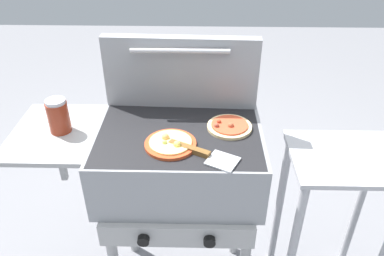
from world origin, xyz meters
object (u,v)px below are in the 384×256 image
at_px(pizza_pepperoni, 229,126).
at_px(sauce_jar, 58,116).
at_px(spatula, 203,154).
at_px(prep_table, 335,200).
at_px(grill, 176,163).
at_px(pizza_cheese, 170,143).

xyz_separation_m(pizza_pepperoni, sauce_jar, (-0.64, -0.03, 0.06)).
bearing_deg(spatula, prep_table, 14.26).
bearing_deg(prep_table, sauce_jar, 179.89).
bearing_deg(sauce_jar, prep_table, -0.11).
height_order(spatula, prep_table, spatula).
height_order(sauce_jar, spatula, sauce_jar).
distance_m(pizza_pepperoni, sauce_jar, 0.65).
xyz_separation_m(spatula, prep_table, (0.57, 0.14, -0.34)).
xyz_separation_m(grill, pizza_cheese, (-0.01, -0.08, 0.15)).
bearing_deg(prep_table, spatula, -165.74).
bearing_deg(spatula, grill, 126.77).
bearing_deg(pizza_pepperoni, sauce_jar, -177.26).
relative_size(pizza_pepperoni, prep_table, 0.22).
bearing_deg(spatula, sauce_jar, 164.83).
height_order(grill, pizza_pepperoni, pizza_pepperoni).
height_order(pizza_pepperoni, sauce_jar, sauce_jar).
distance_m(sauce_jar, prep_table, 1.18).
distance_m(pizza_cheese, sauce_jar, 0.44).
relative_size(pizza_cheese, sauce_jar, 1.40).
relative_size(pizza_cheese, pizza_pepperoni, 1.09).
height_order(pizza_cheese, pizza_pepperoni, pizza_cheese).
relative_size(sauce_jar, spatula, 0.52).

